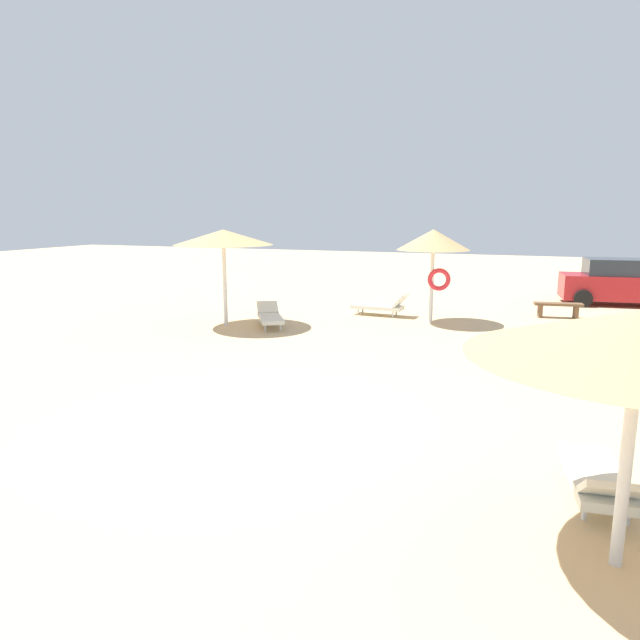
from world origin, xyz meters
TOP-DOWN VIEW (x-y plane):
  - ground_plane at (0.00, 0.00)m, footprint 80.00×80.00m
  - parasol_0 at (5.07, -2.10)m, footprint 3.13×3.13m
  - parasol_1 at (-4.62, 7.02)m, footprint 2.95×2.95m
  - parasol_2 at (1.14, 9.75)m, footprint 2.23×2.23m
  - lounger_0 at (5.01, -0.83)m, footprint 0.86×1.96m
  - lounger_1 at (-3.31, 7.41)m, footprint 1.56×1.96m
  - lounger_2 at (-0.62, 10.37)m, footprint 1.89×0.74m
  - bench_0 at (4.89, 12.05)m, footprint 1.54×0.61m
  - parked_car at (6.99, 15.66)m, footprint 4.16×2.33m

SIDE VIEW (x-z plane):
  - ground_plane at x=0.00m, z-range 0.00..0.00m
  - lounger_1 at x=-3.31m, z-range -0.01..0.63m
  - lounger_0 at x=5.01m, z-range -0.03..0.65m
  - lounger_2 at x=-0.62m, z-range -0.07..0.71m
  - bench_0 at x=4.89m, z-range 0.10..0.59m
  - parked_car at x=6.99m, z-range -0.04..1.68m
  - parasol_0 at x=5.07m, z-range 1.04..3.59m
  - parasol_2 at x=1.14m, z-range 1.09..3.99m
  - parasol_1 at x=-4.62m, z-range 1.21..4.11m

